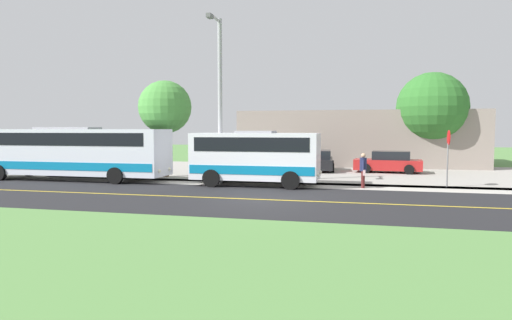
{
  "coord_description": "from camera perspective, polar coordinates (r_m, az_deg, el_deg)",
  "views": [
    {
      "loc": [
        17.8,
        3.89,
        2.94
      ],
      "look_at": [
        -3.5,
        -1.09,
        1.4
      ],
      "focal_mm": 31.03,
      "sensor_mm": 36.0,
      "label": 1
    }
  ],
  "objects": [
    {
      "name": "commercial_building",
      "position": [
        39.21,
        12.97,
        2.82
      ],
      "size": [
        10.0,
        18.91,
        4.38
      ],
      "primitive_type": "cube",
      "color": "gray",
      "rests_on": "ground"
    },
    {
      "name": "parked_car_near",
      "position": [
        31.51,
        8.18,
        -0.12
      ],
      "size": [
        4.51,
        2.25,
        1.45
      ],
      "color": "black",
      "rests_on": "ground"
    },
    {
      "name": "road_centre_line",
      "position": [
        18.46,
        0.83,
        -5.11
      ],
      "size": [
        0.16,
        100.0,
        0.0
      ],
      "primitive_type": "cube",
      "color": "gold",
      "rests_on": "ground"
    },
    {
      "name": "sidewalk",
      "position": [
        23.51,
        3.54,
        -3.16
      ],
      "size": [
        2.4,
        100.0,
        0.01
      ],
      "primitive_type": "cube",
      "color": "#B2ADA3",
      "rests_on": "ground"
    },
    {
      "name": "shuttle_bus_front",
      "position": [
        22.99,
        -0.03,
        0.6
      ],
      "size": [
        2.73,
        6.63,
        2.84
      ],
      "color": "white",
      "rests_on": "ground"
    },
    {
      "name": "stop_sign",
      "position": [
        24.32,
        23.53,
        1.39
      ],
      "size": [
        0.76,
        0.07,
        2.88
      ],
      "color": "slate",
      "rests_on": "ground"
    },
    {
      "name": "ground_plane",
      "position": [
        18.46,
        0.83,
        -5.14
      ],
      "size": [
        120.0,
        120.0,
        0.0
      ],
      "primitive_type": "plane",
      "color": "#548442"
    },
    {
      "name": "street_light_pole",
      "position": [
        23.91,
        -4.74,
        8.48
      ],
      "size": [
        1.97,
        0.24,
        8.78
      ],
      "color": "#9E9EA3",
      "rests_on": "ground"
    },
    {
      "name": "tree_curbside",
      "position": [
        27.78,
        -11.64,
        6.64
      ],
      "size": [
        3.23,
        3.23,
        5.89
      ],
      "color": "brown",
      "rests_on": "ground"
    },
    {
      "name": "road_surface",
      "position": [
        18.46,
        0.83,
        -5.13
      ],
      "size": [
        8.0,
        100.0,
        0.01
      ],
      "primitive_type": "cube",
      "color": "black",
      "rests_on": "ground"
    },
    {
      "name": "tree_lot_edge",
      "position": [
        35.63,
        21.75,
        6.33
      ],
      "size": [
        5.18,
        5.18,
        7.15
      ],
      "color": "#4C3826",
      "rests_on": "ground"
    },
    {
      "name": "transit_bus_rear",
      "position": [
        27.66,
        -23.05,
        1.09
      ],
      "size": [
        2.62,
        12.01,
        3.05
      ],
      "color": "silver",
      "rests_on": "ground"
    },
    {
      "name": "parking_lot_surface",
      "position": [
        30.36,
        11.43,
        -1.61
      ],
      "size": [
        14.0,
        36.0,
        0.01
      ],
      "primitive_type": "cube",
      "color": "#9E9991",
      "rests_on": "ground"
    },
    {
      "name": "parked_car_far",
      "position": [
        31.11,
        16.71,
        -0.3
      ],
      "size": [
        2.31,
        4.54,
        1.45
      ],
      "color": "#A51E1E",
      "rests_on": "ground"
    },
    {
      "name": "pedestrian_with_bags",
      "position": [
        22.67,
        13.65,
        -1.17
      ],
      "size": [
        0.72,
        0.34,
        1.73
      ],
      "color": "#4C1919",
      "rests_on": "ground"
    }
  ]
}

